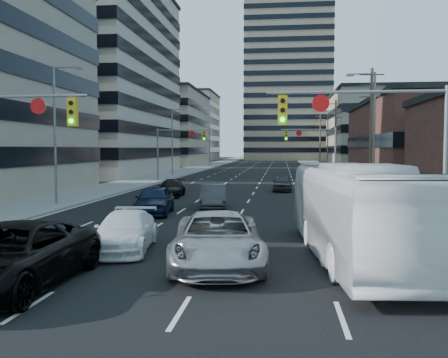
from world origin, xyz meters
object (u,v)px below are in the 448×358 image
at_px(black_pickup, 11,256).
at_px(silver_suv, 218,240).
at_px(sedan_blue, 154,200).
at_px(white_van, 125,231).
at_px(transit_bus, 355,211).

height_order(black_pickup, silver_suv, black_pickup).
bearing_deg(sedan_blue, black_pickup, -95.49).
distance_m(white_van, silver_suv, 4.20).
bearing_deg(black_pickup, silver_suv, 32.47).
xyz_separation_m(black_pickup, sedan_blue, (0.02, 14.99, -0.05)).
xyz_separation_m(black_pickup, transit_bus, (9.60, 4.67, 0.75)).
height_order(black_pickup, white_van, black_pickup).
distance_m(white_van, transit_bus, 8.19).
bearing_deg(white_van, sedan_blue, 92.07).
height_order(white_van, transit_bus, transit_bus).
relative_size(black_pickup, white_van, 1.29).
distance_m(white_van, sedan_blue, 9.94).
bearing_deg(black_pickup, sedan_blue, 91.20).
bearing_deg(silver_suv, transit_bus, 12.03).
xyz_separation_m(transit_bus, sedan_blue, (-9.58, 10.31, -0.80)).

